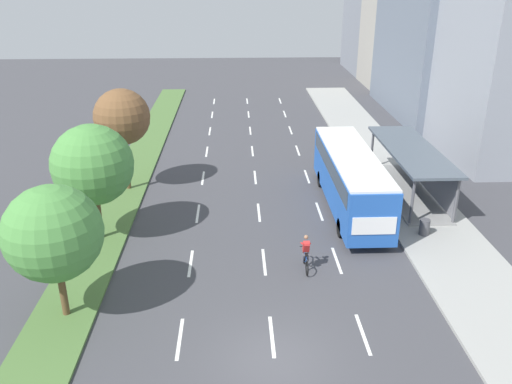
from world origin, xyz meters
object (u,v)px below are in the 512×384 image
trash_bin (424,227)px  median_tree_third (122,117)px  cyclist (306,254)px  median_tree_nearest (53,233)px  bus (351,175)px  bus_shelter (414,166)px  median_tree_second (93,165)px

trash_bin → median_tree_third: bearing=156.9°
cyclist → median_tree_nearest: 10.98m
bus → bus_shelter: bearing=23.4°
bus → median_tree_third: median_tree_third is taller
median_tree_nearest → cyclist: bearing=17.8°
median_tree_third → bus: bearing=-14.0°
trash_bin → cyclist: bearing=-156.0°
bus → cyclist: size_ratio=6.20×
bus_shelter → median_tree_nearest: median_tree_nearest is taller
median_tree_second → median_tree_third: median_tree_third is taller
median_tree_nearest → trash_bin: median_tree_nearest is taller
bus_shelter → trash_bin: size_ratio=11.47×
cyclist → trash_bin: cyclist is taller
bus → trash_bin: (3.20, -3.73, -1.49)m
median_tree_nearest → bus: bearing=36.4°
cyclist → trash_bin: 7.19m
bus → median_tree_third: (-13.32, 3.33, 2.65)m
median_tree_third → trash_bin: 18.44m
bus → cyclist: bus is taller
median_tree_nearest → trash_bin: size_ratio=6.47×
cyclist → bus: bearing=63.2°
bus_shelter → median_tree_nearest: size_ratio=1.77×
median_tree_nearest → median_tree_third: median_tree_third is taller
bus → median_tree_second: median_tree_second is taller
bus_shelter → median_tree_second: size_ratio=1.63×
bus → cyclist: bearing=-116.8°
cyclist → median_tree_third: 14.64m
median_tree_nearest → median_tree_second: median_tree_second is taller
bus_shelter → bus: size_ratio=0.86×
cyclist → median_tree_second: median_tree_second is taller
cyclist → median_tree_second: (-10.17, 3.38, 3.28)m
cyclist → bus_shelter: bearing=48.1°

